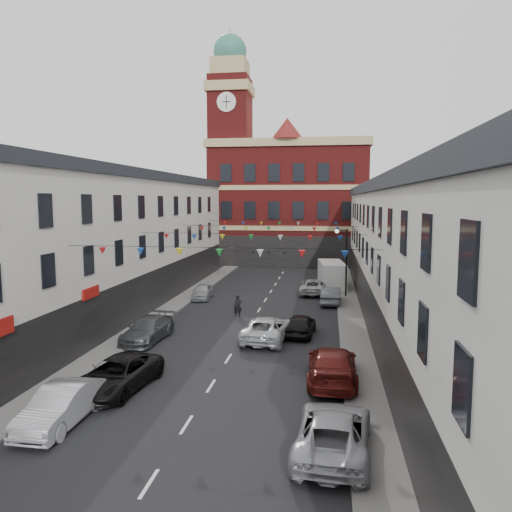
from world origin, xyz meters
The scene contains 21 objects.
ground centered at (0.00, 0.00, 0.00)m, with size 160.00×160.00×0.00m, color black.
pavement_left centered at (-6.90, 2.00, 0.07)m, with size 1.80×64.00×0.15m, color #605E5B.
pavement_right centered at (6.90, 2.00, 0.07)m, with size 1.80×64.00×0.15m, color #605E5B.
terrace_left centered at (-11.78, 1.00, 5.35)m, with size 8.40×56.00×10.70m.
terrace_right centered at (11.78, 1.00, 4.85)m, with size 8.40×56.00×9.70m.
civic_building centered at (0.00, 37.95, 8.14)m, with size 20.60×13.30×18.50m.
clock_tower centered at (-7.50, 35.00, 14.93)m, with size 5.60×5.60×30.00m.
distant_hill centered at (-4.00, 62.00, 5.00)m, with size 40.00×14.00×10.00m, color #2E4D24.
street_lamp centered at (6.55, 14.00, 3.90)m, with size 1.10×0.36×6.00m.
car_left_b centered at (-4.71, -12.68, 0.74)m, with size 1.57×4.51×1.49m, color #B7B9C0.
car_left_c centered at (-4.02, -9.12, 0.72)m, with size 2.40×5.21×1.45m, color black.
car_left_d centered at (-5.50, -1.37, 0.71)m, with size 1.98×4.86×1.41m, color #414549.
car_left_e centered at (-5.44, 11.65, 0.64)m, with size 1.51×3.75×1.28m, color #9BA0A4.
car_right_b centered at (5.50, -13.32, 0.73)m, with size 2.44×5.29×1.47m, color #9899A0.
car_right_c centered at (5.50, -6.60, 0.81)m, with size 2.27×5.58×1.62m, color maroon.
car_right_d centered at (3.60, 1.25, 0.69)m, with size 1.62×4.02×1.37m, color black.
car_right_e centered at (5.50, 11.06, 0.70)m, with size 1.49×4.26×1.40m, color #56595F.
car_right_f centered at (3.94, 15.18, 0.69)m, with size 2.29×4.97×1.38m, color #B0B3B5.
moving_car centered at (1.65, -0.24, 0.74)m, with size 2.44×5.30×1.47m, color silver.
white_van centered at (5.60, 18.76, 1.26)m, with size 2.19×5.69×2.52m, color white.
pedestrian centered at (-1.21, 5.52, 0.81)m, with size 0.59×0.39×1.61m, color black.
Camera 1 is at (5.23, -29.52, 8.51)m, focal length 35.00 mm.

